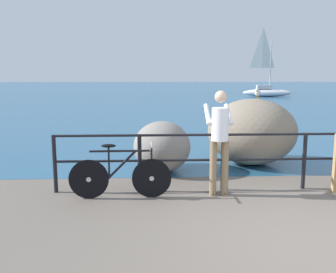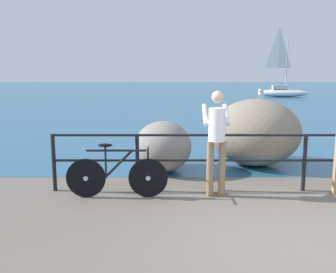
{
  "view_description": "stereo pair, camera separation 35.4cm",
  "coord_description": "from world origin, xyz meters",
  "px_view_note": "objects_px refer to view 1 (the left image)",
  "views": [
    {
      "loc": [
        -2.02,
        -4.13,
        2.05
      ],
      "look_at": [
        -1.69,
        2.56,
        0.91
      ],
      "focal_mm": 39.42,
      "sensor_mm": 36.0,
      "label": 1
    },
    {
      "loc": [
        -1.66,
        -4.14,
        2.05
      ],
      "look_at": [
        -1.69,
        2.56,
        0.91
      ],
      "focal_mm": 39.42,
      "sensor_mm": 36.0,
      "label": 2
    }
  ],
  "objects_px": {
    "breakwater_boulder_left": "(162,146)",
    "sailboat": "(267,89)",
    "bicycle": "(121,175)",
    "person_at_railing": "(220,138)",
    "seagull": "(257,92)",
    "breakwater_boulder_main": "(252,132)"
  },
  "relations": [
    {
      "from": "bicycle",
      "to": "breakwater_boulder_main",
      "type": "height_order",
      "value": "breakwater_boulder_main"
    },
    {
      "from": "bicycle",
      "to": "person_at_railing",
      "type": "relative_size",
      "value": 0.96
    },
    {
      "from": "breakwater_boulder_left",
      "to": "sailboat",
      "type": "bearing_deg",
      "value": 67.95
    },
    {
      "from": "bicycle",
      "to": "sailboat",
      "type": "relative_size",
      "value": 0.28
    },
    {
      "from": "person_at_railing",
      "to": "sailboat",
      "type": "height_order",
      "value": "sailboat"
    },
    {
      "from": "breakwater_boulder_main",
      "to": "breakwater_boulder_left",
      "type": "xyz_separation_m",
      "value": [
        -2.07,
        -0.53,
        -0.22
      ]
    },
    {
      "from": "breakwater_boulder_left",
      "to": "sailboat",
      "type": "height_order",
      "value": "sailboat"
    },
    {
      "from": "person_at_railing",
      "to": "breakwater_boulder_left",
      "type": "distance_m",
      "value": 1.93
    },
    {
      "from": "seagull",
      "to": "person_at_railing",
      "type": "bearing_deg",
      "value": -5.09
    },
    {
      "from": "bicycle",
      "to": "seagull",
      "type": "bearing_deg",
      "value": 37.22
    },
    {
      "from": "bicycle",
      "to": "breakwater_boulder_left",
      "type": "xyz_separation_m",
      "value": [
        0.74,
        1.71,
        0.14
      ]
    },
    {
      "from": "breakwater_boulder_main",
      "to": "seagull",
      "type": "xyz_separation_m",
      "value": [
        0.1,
        0.03,
        0.89
      ]
    },
    {
      "from": "seagull",
      "to": "sailboat",
      "type": "relative_size",
      "value": 0.05
    },
    {
      "from": "person_at_railing",
      "to": "seagull",
      "type": "distance_m",
      "value": 2.61
    },
    {
      "from": "seagull",
      "to": "sailboat",
      "type": "height_order",
      "value": "sailboat"
    },
    {
      "from": "breakwater_boulder_main",
      "to": "breakwater_boulder_left",
      "type": "relative_size",
      "value": 1.39
    },
    {
      "from": "seagull",
      "to": "sailboat",
      "type": "distance_m",
      "value": 26.44
    },
    {
      "from": "bicycle",
      "to": "sailboat",
      "type": "height_order",
      "value": "sailboat"
    },
    {
      "from": "person_at_railing",
      "to": "sailboat",
      "type": "relative_size",
      "value": 0.29
    },
    {
      "from": "breakwater_boulder_left",
      "to": "seagull",
      "type": "xyz_separation_m",
      "value": [
        2.17,
        0.56,
        1.1
      ]
    },
    {
      "from": "breakwater_boulder_left",
      "to": "person_at_railing",
      "type": "bearing_deg",
      "value": -60.87
    },
    {
      "from": "bicycle",
      "to": "breakwater_boulder_left",
      "type": "relative_size",
      "value": 1.18
    }
  ]
}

